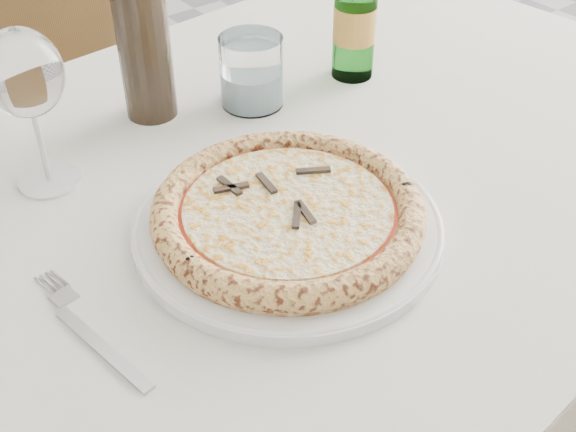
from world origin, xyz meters
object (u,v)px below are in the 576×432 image
Objects in this scene: tumbler at (252,76)px; chair_far at (31,97)px; dining_table at (239,243)px; pizza at (288,211)px; beer_bottle at (355,14)px; plate at (288,224)px; wine_glass at (24,77)px; wine_bottle at (142,31)px.

chair_far is at bearing 100.88° from tumbler.
dining_table is at bearing -91.02° from chair_far.
pizza is 0.39m from beer_bottle.
beer_bottle reaches higher than plate.
tumbler is at bearing 48.77° from dining_table.
wine_glass is (-0.17, 0.25, 0.13)m from plate.
plate is 3.47× the size of tumbler.
tumbler reaches higher than plate.
pizza is 0.29m from tumbler.
plate is at bearing -90.90° from chair_far.
wine_bottle is (-0.12, 0.06, 0.08)m from tumbler.
chair_far is 0.69m from tumbler.
wine_bottle is at bearing 88.36° from pizza.
chair_far is 0.91m from pizza.
plate is 0.39m from beer_bottle.
beer_bottle is (0.47, -0.02, -0.04)m from wine_glass.
chair_far is 9.47× the size of tumbler.
plate is at bearing 60.00° from pizza.
wine_glass reaches higher than plate.
wine_glass is 0.82× the size of beer_bottle.
dining_table is at bearing -156.58° from beer_bottle.
plate is 0.33m from wine_glass.
plate is at bearing -91.64° from wine_bottle.
chair_far reaches higher than pizza.
tumbler is (0.30, 0.00, -0.10)m from wine_glass.
plate is at bearing -90.00° from dining_table.
chair_far is 0.77m from beer_bottle.
beer_bottle is at bearing -16.12° from wine_bottle.
tumbler is 0.35× the size of wine_bottle.
tumbler is at bearing 62.11° from pizza.
tumbler is 0.16m from wine_bottle.
tumbler is (0.13, 0.25, 0.03)m from plate.
wine_bottle is at bearing 88.36° from plate.
beer_bottle reaches higher than pizza.
tumbler is 0.18m from beer_bottle.
dining_table is at bearing -131.23° from tumbler.
tumbler is (0.13, 0.15, 0.13)m from dining_table.
wine_glass is 1.99× the size of tumbler.
beer_bottle reaches higher than dining_table.
pizza is at bearing -90.00° from dining_table.
wine_glass is 0.32m from tumbler.
chair_far is 2.73× the size of plate.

